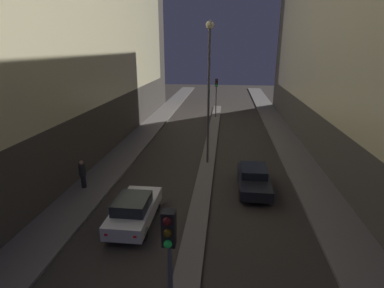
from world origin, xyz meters
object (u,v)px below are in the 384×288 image
(traffic_light_mid, at_px, (216,89))
(pedestrian_on_left_sidewalk, at_px, (83,173))
(street_lamp, at_px, (209,73))
(car_left_lane, at_px, (134,210))
(car_right_lane, at_px, (254,179))
(traffic_light_near, at_px, (169,256))

(traffic_light_mid, bearing_deg, pedestrian_on_left_sidewalk, -109.63)
(street_lamp, xyz_separation_m, car_left_lane, (-3.02, -8.23, -5.85))
(traffic_light_mid, height_order, street_lamp, street_lamp)
(car_left_lane, height_order, car_right_lane, car_left_lane)
(traffic_light_near, height_order, traffic_light_mid, same)
(traffic_light_near, distance_m, street_lamp, 15.04)
(car_left_lane, distance_m, car_right_lane, 7.45)
(car_right_lane, distance_m, pedestrian_on_left_sidewalk, 10.25)
(car_right_lane, height_order, pedestrian_on_left_sidewalk, pedestrian_on_left_sidewalk)
(traffic_light_mid, distance_m, pedestrian_on_left_sidewalk, 21.44)
(traffic_light_mid, distance_m, street_lamp, 15.38)
(traffic_light_mid, height_order, pedestrian_on_left_sidewalk, traffic_light_mid)
(street_lamp, bearing_deg, pedestrian_on_left_sidewalk, -145.00)
(pedestrian_on_left_sidewalk, bearing_deg, car_left_lane, -37.90)
(traffic_light_mid, xyz_separation_m, car_right_lane, (3.02, -18.93, -2.76))
(traffic_light_mid, xyz_separation_m, car_left_lane, (-3.02, -23.29, -2.72))
(traffic_light_near, distance_m, car_left_lane, 7.65)
(traffic_light_near, height_order, car_left_lane, traffic_light_near)
(car_left_lane, relative_size, pedestrian_on_left_sidewalk, 2.39)
(car_right_lane, relative_size, pedestrian_on_left_sidewalk, 2.49)
(traffic_light_mid, bearing_deg, street_lamp, -90.00)
(traffic_light_mid, bearing_deg, traffic_light_near, -90.00)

